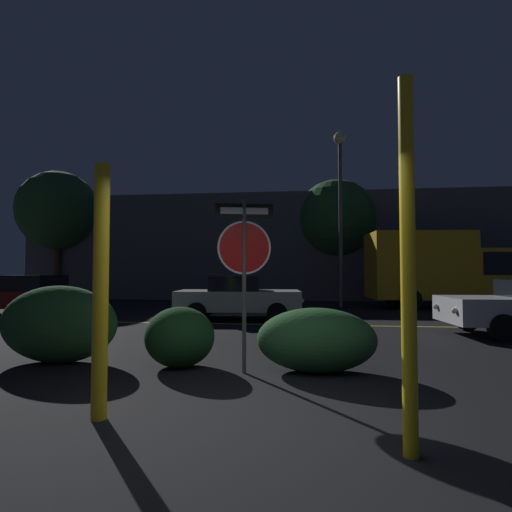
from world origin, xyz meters
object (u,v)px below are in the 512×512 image
Objects in this scene: hedge_bush_2 at (180,337)px; street_lamp at (340,184)px; yellow_pole_right at (408,263)px; passing_car_2 at (238,297)px; yellow_pole_left at (101,290)px; hedge_bush_3 at (316,340)px; tree_2 at (58,211)px; delivery_truck at (448,268)px; stop_sign at (244,251)px; tree_1 at (336,221)px; passing_car_1 at (30,295)px; hedge_bush_1 at (59,324)px.

street_lamp reaches higher than hedge_bush_2.
yellow_pole_right is 9.58m from passing_car_2.
passing_car_2 is (-2.87, 9.10, -0.88)m from yellow_pole_right.
passing_car_2 is (0.07, 8.60, -0.62)m from yellow_pole_left.
hedge_bush_3 is 0.25× the size of tree_2.
yellow_pole_right is at bearing -50.36° from tree_2.
hedge_bush_3 is 0.27× the size of delivery_truck.
stop_sign is 0.40× the size of tree_1.
stop_sign is at bearing -128.09° from passing_car_1.
tree_1 reaches higher than delivery_truck.
hedge_bush_1 is at bearing 178.02° from hedge_bush_3.
hedge_bush_1 is at bearing 149.93° from yellow_pole_right.
yellow_pole_right reaches higher than stop_sign.
tree_2 is at bearing -102.93° from delivery_truck.
hedge_bush_3 is at bearing -3.76° from stop_sign.
tree_2 is (-12.61, 14.80, 3.09)m from stop_sign.
stop_sign is 0.99× the size of yellow_pole_left.
tree_2 reaches higher than hedge_bush_2.
street_lamp is at bearing -91.52° from delivery_truck.
yellow_pole_right is 0.48× the size of delivery_truck.
stop_sign is at bearing -170.80° from hedge_bush_3.
yellow_pole_left is at bearing -50.12° from hedge_bush_1.
tree_1 is (0.22, 4.66, -0.98)m from street_lamp.
stop_sign is 1.44× the size of hedge_bush_3.
tree_1 is at bearing 86.81° from yellow_pole_right.
yellow_pole_right is at bearing -9.69° from yellow_pole_left.
yellow_pole_right is at bearing -131.59° from passing_car_1.
passing_car_1 is 0.64× the size of delivery_truck.
street_lamp is at bearing -92.69° from tree_1.
hedge_bush_1 is at bearing -117.22° from street_lamp.
passing_car_2 is at bearing 107.52° from yellow_pole_right.
passing_car_1 is 14.93m from tree_1.
tree_2 is (-19.58, 3.23, 3.25)m from delivery_truck.
hedge_bush_1 is at bearing 129.88° from yellow_pole_left.
yellow_pole_left is 0.37× the size of tree_2.
hedge_bush_2 is at bearing 178.10° from hedge_bush_3.
stop_sign is 0.36× the size of tree_2.
yellow_pole_right is (2.94, -0.50, 0.26)m from yellow_pole_left.
passing_car_2 is at bearing -127.41° from street_lamp.
hedge_bush_2 is at bearing -51.58° from tree_2.
yellow_pole_right reaches higher than hedge_bush_1.
hedge_bush_1 is 0.49× the size of passing_car_2.
hedge_bush_2 is 16.73m from tree_1.
passing_car_2 is at bearing -91.45° from passing_car_1.
stop_sign is 16.49m from tree_1.
tree_2 reaches higher than yellow_pole_left.
tree_2 reaches higher than delivery_truck.
yellow_pole_right is 18.81m from tree_1.
yellow_pole_left is at bearing -34.63° from delivery_truck.
hedge_bush_3 is 12.31m from street_lamp.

